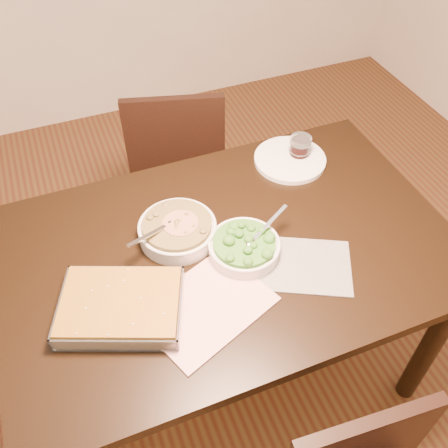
% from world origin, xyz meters
% --- Properties ---
extents(ground, '(4.00, 4.00, 0.00)m').
position_xyz_m(ground, '(0.00, 0.00, 0.00)').
color(ground, '#4E2516').
rests_on(ground, ground).
extents(table, '(1.40, 0.90, 0.75)m').
position_xyz_m(table, '(0.00, 0.00, 0.65)').
color(table, black).
rests_on(table, ground).
extents(magazine_a, '(0.41, 0.36, 0.01)m').
position_xyz_m(magazine_a, '(-0.14, -0.18, 0.75)').
color(magazine_a, '#A42E45').
rests_on(magazine_a, table).
extents(magazine_b, '(0.36, 0.32, 0.01)m').
position_xyz_m(magazine_b, '(0.17, -0.15, 0.75)').
color(magazine_b, '#282931').
rests_on(magazine_b, table).
extents(coaster, '(0.10, 0.10, 0.00)m').
position_xyz_m(coaster, '(0.40, 0.31, 0.75)').
color(coaster, white).
rests_on(coaster, table).
extents(stew_bowl, '(0.25, 0.24, 0.09)m').
position_xyz_m(stew_bowl, '(-0.13, 0.10, 0.78)').
color(stew_bowl, silver).
rests_on(stew_bowl, table).
extents(broccoli_bowl, '(0.24, 0.22, 0.09)m').
position_xyz_m(broccoli_bowl, '(0.03, -0.04, 0.78)').
color(broccoli_bowl, silver).
rests_on(broccoli_bowl, table).
extents(baking_dish, '(0.40, 0.35, 0.06)m').
position_xyz_m(baking_dish, '(-0.36, -0.11, 0.78)').
color(baking_dish, silver).
rests_on(baking_dish, table).
extents(wine_tumbler, '(0.08, 0.08, 0.09)m').
position_xyz_m(wine_tumbler, '(0.40, 0.31, 0.80)').
color(wine_tumbler, black).
rests_on(wine_tumbler, coaster).
extents(dinner_plate, '(0.26, 0.26, 0.02)m').
position_xyz_m(dinner_plate, '(0.36, 0.30, 0.76)').
color(dinner_plate, white).
rests_on(dinner_plate, table).
extents(chair_far, '(0.50, 0.50, 0.87)m').
position_xyz_m(chair_far, '(0.07, 0.78, 0.48)').
color(chair_far, black).
rests_on(chair_far, ground).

